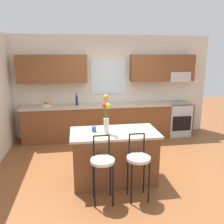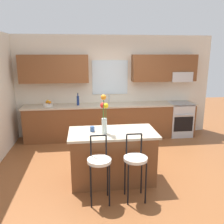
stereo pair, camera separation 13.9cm
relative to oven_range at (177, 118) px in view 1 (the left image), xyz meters
name	(u,v)px [view 1 (the left image)]	position (x,y,z in m)	size (l,w,h in m)	color
ground_plane	(122,166)	(-1.90, -1.68, -0.46)	(14.00, 14.00, 0.00)	brown
back_wall_assembly	(110,81)	(-1.86, 0.31, 1.05)	(5.60, 0.50, 2.70)	beige
counter_run	(110,121)	(-1.90, 0.02, 0.01)	(4.56, 0.64, 0.92)	brown
sink_faucet	(108,98)	(-1.94, 0.17, 0.60)	(0.02, 0.13, 0.23)	#B7BABC
oven_range	(177,118)	(0.00, 0.00, 0.00)	(0.60, 0.64, 0.92)	#B7BABC
kitchen_island	(114,156)	(-2.14, -2.19, 0.00)	(1.51, 0.79, 0.92)	brown
bar_stool_near	(103,164)	(-2.42, -2.80, 0.18)	(0.36, 0.36, 1.04)	black
bar_stool_middle	(138,161)	(-1.87, -2.80, 0.18)	(0.36, 0.36, 1.04)	black
flower_vase	(106,114)	(-2.29, -2.26, 0.79)	(0.14, 0.15, 0.67)	silver
mug_ceramic	(94,129)	(-2.49, -2.14, 0.51)	(0.08, 0.08, 0.09)	#33518C
fruit_bowl_oranges	(46,105)	(-3.53, 0.03, 0.51)	(0.24, 0.24, 0.16)	silver
bottle_olive_oil	(77,101)	(-2.77, 0.02, 0.59)	(0.06, 0.06, 0.32)	navy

